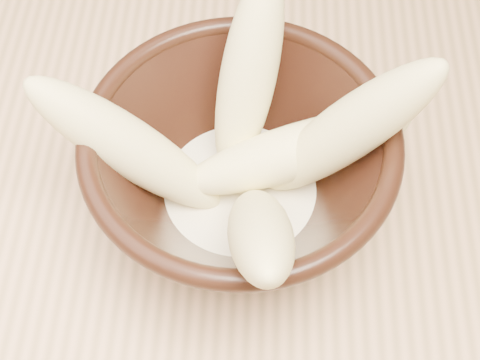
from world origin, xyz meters
name	(u,v)px	position (x,y,z in m)	size (l,w,h in m)	color
table	(370,176)	(0.00, 0.00, 0.67)	(1.20, 0.80, 0.75)	#E1AC7B
bowl	(240,173)	(-0.12, -0.09, 0.82)	(0.21, 0.21, 0.11)	black
milk_puddle	(240,193)	(-0.12, -0.09, 0.79)	(0.12, 0.12, 0.02)	#F5E9C5
banana_upright	(248,77)	(-0.12, -0.04, 0.86)	(0.04, 0.04, 0.15)	#EEE38D
banana_left	(129,147)	(-0.19, -0.09, 0.84)	(0.04, 0.04, 0.16)	#EEE38D
banana_right	(346,132)	(-0.05, -0.09, 0.86)	(0.04, 0.04, 0.16)	#EEE38D
banana_across	(296,152)	(-0.08, -0.08, 0.83)	(0.04, 0.04, 0.16)	#EEE38D
banana_front	(260,232)	(-0.10, -0.16, 0.85)	(0.04, 0.04, 0.16)	#EEE38D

